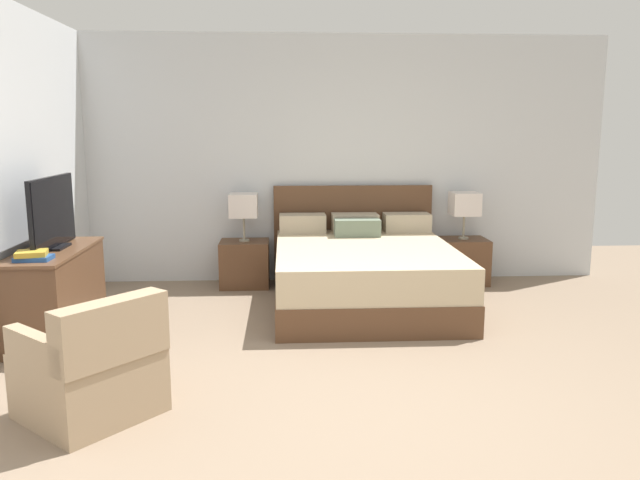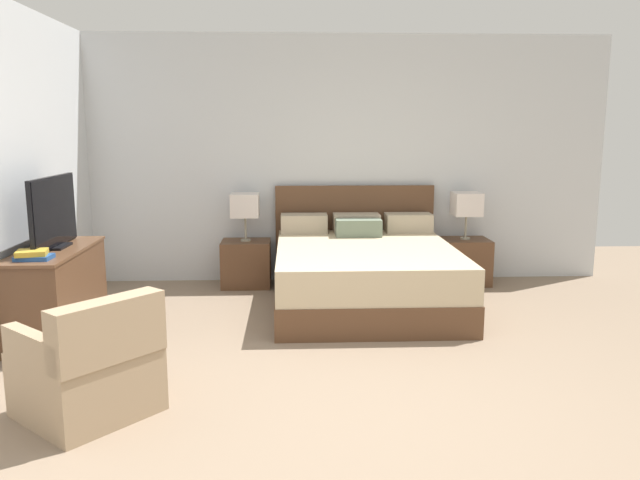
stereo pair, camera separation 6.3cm
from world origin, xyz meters
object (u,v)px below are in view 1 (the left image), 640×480
Objects in this scene: nightstand_left at (245,264)px; dresser at (55,292)px; table_lamp_left at (243,206)px; bed at (363,272)px; book_red_cover at (34,258)px; armchair_by_window at (93,371)px; table_lamp_right at (465,204)px; tv at (53,214)px; book_blue_cover at (32,253)px; nightstand_right at (462,261)px.

dresser is (-1.46, -1.58, 0.13)m from nightstand_left.
table_lamp_left is at bearing 90.00° from nightstand_left.
bed reaches higher than book_red_cover.
armchair_by_window is (-0.71, -3.11, -0.61)m from table_lamp_left.
dresser is at bearing -157.82° from table_lamp_right.
tv reaches higher than book_blue_cover.
dresser is at bearing 92.09° from book_red_cover.
table_lamp_right reaches higher than nightstand_right.
nightstand_right is at bearing 27.24° from book_blue_cover.
nightstand_left is at bearing -179.97° from table_lamp_right.
dresser is 1.70m from armchair_by_window.
armchair_by_window is at bearing -102.94° from table_lamp_left.
nightstand_right is 1.02× the size of table_lamp_right.
bed is 4.11× the size of table_lamp_right.
armchair_by_window is at bearing -63.91° from dresser.
bed is at bearing 16.89° from dresser.
dresser is at bearing -92.26° from tv.
table_lamp_right is at bearing 0.03° from nightstand_left.
armchair_by_window is (0.75, -1.59, -0.74)m from tv.
bed is 2.96m from book_red_cover.
nightstand_left is 2.24m from tv.
table_lamp_right reaches higher than armchair_by_window.
book_blue_cover reaches higher than armchair_by_window.
table_lamp_left is 2.04× the size of book_red_cover.
book_red_cover is at bearing -152.65° from table_lamp_right.
armchair_by_window is at bearing -135.23° from table_lamp_right.
armchair_by_window is (0.73, -1.11, -0.47)m from book_red_cover.
nightstand_right is at bearing 0.00° from nightstand_left.
bed reaches higher than dresser.
book_red_cover reaches higher than dresser.
book_blue_cover is 1.43m from armchair_by_window.
book_blue_cover is at bearing -152.76° from nightstand_right.
table_lamp_right is at bearing 44.77° from armchair_by_window.
book_blue_cover is (-1.46, -2.00, -0.10)m from table_lamp_left.
tv reaches higher than armchair_by_window.
tv is (-1.46, -1.52, 0.13)m from table_lamp_left.
book_red_cover reaches higher than armchair_by_window.
bed is at bearing 15.62° from tv.
book_red_cover is (0.01, -0.48, -0.27)m from tv.
tv is 3.66× the size of book_red_cover.
dresser reaches higher than nightstand_left.
dresser is (-3.88, -1.58, -0.51)m from table_lamp_right.
table_lamp_left is 0.41× the size of dresser.
dresser is 1.35× the size of tv.
book_red_cover is (-1.45, -2.00, -0.14)m from table_lamp_left.
armchair_by_window is (0.75, -1.11, -0.50)m from book_blue_cover.
nightstand_right is 4.20m from dresser.
nightstand_left is at bearing 46.09° from tv.
tv is 0.55m from book_red_cover.
nightstand_right is at bearing 22.16° from dresser.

